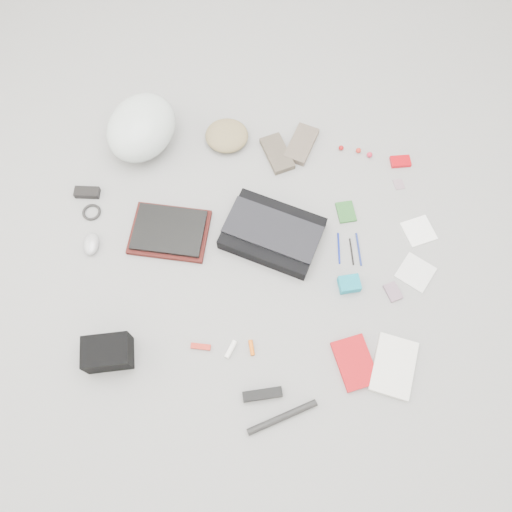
{
  "coord_description": "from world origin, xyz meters",
  "views": [
    {
      "loc": [
        0.03,
        -0.82,
        1.99
      ],
      "look_at": [
        0.0,
        0.0,
        0.05
      ],
      "focal_mm": 35.0,
      "sensor_mm": 36.0,
      "label": 1
    }
  ],
  "objects_px": {
    "laptop": "(169,230)",
    "bike_helmet": "(141,127)",
    "book_red": "(355,363)",
    "accordion_wallet": "(349,284)",
    "messenger_bag": "(272,233)",
    "camera_bag": "(108,353)"
  },
  "relations": [
    {
      "from": "book_red",
      "to": "accordion_wallet",
      "type": "relative_size",
      "value": 2.35
    },
    {
      "from": "laptop",
      "to": "camera_bag",
      "type": "height_order",
      "value": "camera_bag"
    },
    {
      "from": "camera_bag",
      "to": "bike_helmet",
      "type": "bearing_deg",
      "value": 80.54
    },
    {
      "from": "bike_helmet",
      "to": "laptop",
      "type": "bearing_deg",
      "value": -49.36
    },
    {
      "from": "bike_helmet",
      "to": "accordion_wallet",
      "type": "distance_m",
      "value": 1.18
    },
    {
      "from": "bike_helmet",
      "to": "messenger_bag",
      "type": "bearing_deg",
      "value": -16.23
    },
    {
      "from": "bike_helmet",
      "to": "camera_bag",
      "type": "relative_size",
      "value": 2.05
    },
    {
      "from": "laptop",
      "to": "book_red",
      "type": "distance_m",
      "value": 0.96
    },
    {
      "from": "book_red",
      "to": "accordion_wallet",
      "type": "distance_m",
      "value": 0.33
    },
    {
      "from": "bike_helmet",
      "to": "camera_bag",
      "type": "bearing_deg",
      "value": -69.06
    },
    {
      "from": "laptop",
      "to": "bike_helmet",
      "type": "relative_size",
      "value": 0.82
    },
    {
      "from": "laptop",
      "to": "accordion_wallet",
      "type": "xyz_separation_m",
      "value": [
        0.78,
        -0.22,
        -0.01
      ]
    },
    {
      "from": "bike_helmet",
      "to": "accordion_wallet",
      "type": "xyz_separation_m",
      "value": [
        0.94,
        -0.7,
        -0.09
      ]
    },
    {
      "from": "messenger_bag",
      "to": "laptop",
      "type": "distance_m",
      "value": 0.45
    },
    {
      "from": "camera_bag",
      "to": "accordion_wallet",
      "type": "distance_m",
      "value": 1.01
    },
    {
      "from": "bike_helmet",
      "to": "book_red",
      "type": "xyz_separation_m",
      "value": [
        0.95,
        -1.02,
        -0.1
      ]
    },
    {
      "from": "accordion_wallet",
      "to": "bike_helmet",
      "type": "bearing_deg",
      "value": 132.4
    },
    {
      "from": "messenger_bag",
      "to": "book_red",
      "type": "distance_m",
      "value": 0.64
    },
    {
      "from": "laptop",
      "to": "bike_helmet",
      "type": "bearing_deg",
      "value": 114.65
    },
    {
      "from": "messenger_bag",
      "to": "book_red",
      "type": "height_order",
      "value": "messenger_bag"
    },
    {
      "from": "bike_helmet",
      "to": "accordion_wallet",
      "type": "bearing_deg",
      "value": -14.78
    },
    {
      "from": "messenger_bag",
      "to": "bike_helmet",
      "type": "relative_size",
      "value": 1.09
    }
  ]
}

